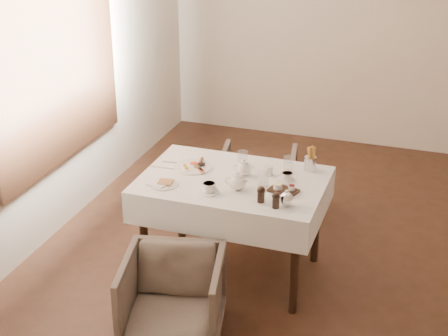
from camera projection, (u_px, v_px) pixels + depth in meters
name	position (u px, v px, depth m)	size (l,w,h in m)	color
room	(53.00, 32.00, 5.11)	(5.00, 5.00, 5.00)	black
table	(233.00, 194.00, 4.81)	(1.28, 0.88, 0.75)	black
armchair_near	(173.00, 299.00, 4.28)	(0.61, 0.63, 0.57)	brown
armchair_far	(257.00, 184.00, 5.75)	(0.62, 0.64, 0.58)	brown
breakfast_plate	(194.00, 166.00, 4.94)	(0.27, 0.27, 0.03)	white
side_plate	(162.00, 184.00, 4.68)	(0.20, 0.19, 0.02)	white
teapot_centre	(244.00, 167.00, 4.80)	(0.15, 0.11, 0.12)	white
teapot_front	(238.00, 181.00, 4.59)	(0.16, 0.12, 0.13)	white
creamer	(269.00, 170.00, 4.81)	(0.06, 0.06, 0.07)	white
teacup_near	(209.00, 188.00, 4.56)	(0.14, 0.14, 0.07)	white
teacup_far	(287.00, 177.00, 4.72)	(0.13, 0.13, 0.06)	white
glass_left	(243.00, 157.00, 4.98)	(0.07, 0.07, 0.10)	silver
glass_mid	(263.00, 179.00, 4.65)	(0.07, 0.07, 0.10)	silver
glass_right	(288.00, 163.00, 4.90)	(0.07, 0.07, 0.10)	silver
condiment_board	(283.00, 189.00, 4.58)	(0.22, 0.17, 0.05)	black
pepper_mill_left	(261.00, 194.00, 4.43)	(0.06, 0.06, 0.11)	black
pepper_mill_right	(276.00, 200.00, 4.36)	(0.05, 0.05, 0.11)	black
silver_pot	(287.00, 198.00, 4.38)	(0.11, 0.09, 0.11)	white
fries_cup	(310.00, 160.00, 4.87)	(0.09, 0.09, 0.18)	silver
cutlery_fork	(174.00, 163.00, 5.01)	(0.01, 0.17, 0.00)	silver
cutlery_knife	(162.00, 168.00, 4.93)	(0.02, 0.20, 0.00)	silver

